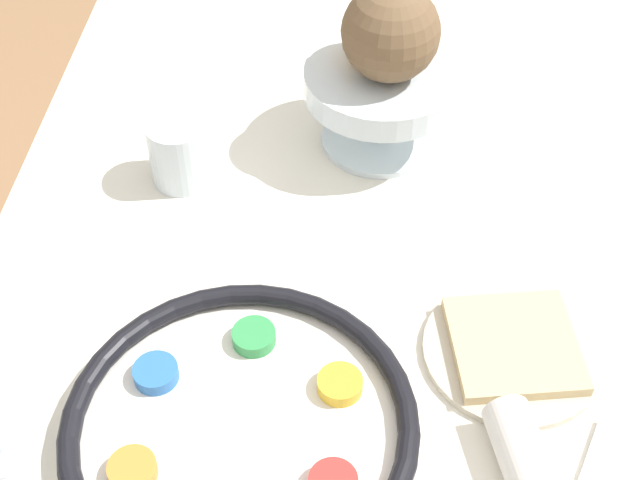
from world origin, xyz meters
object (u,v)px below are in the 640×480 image
(fruit_stand, at_px, (382,91))
(bread_plate, at_px, (513,349))
(seder_plate, at_px, (240,427))
(orange_fruit, at_px, (371,32))
(coconut, at_px, (390,33))
(cup_near, at_px, (179,152))

(fruit_stand, height_order, bread_plate, fruit_stand)
(seder_plate, xyz_separation_m, orange_fruit, (0.43, -0.09, 0.12))
(coconut, relative_size, cup_near, 1.38)
(cup_near, bearing_deg, bread_plate, -121.97)
(cup_near, bearing_deg, orange_fruit, -63.80)
(orange_fruit, bearing_deg, bread_plate, -155.05)
(orange_fruit, xyz_separation_m, cup_near, (-0.10, 0.21, -0.10))
(seder_plate, xyz_separation_m, coconut, (0.41, -0.12, 0.14))
(cup_near, bearing_deg, fruit_stand, -69.91)
(orange_fruit, height_order, bread_plate, orange_fruit)
(orange_fruit, relative_size, cup_near, 0.95)
(coconut, height_order, cup_near, coconut)
(fruit_stand, xyz_separation_m, bread_plate, (-0.30, -0.14, -0.07))
(seder_plate, relative_size, orange_fruit, 4.25)
(orange_fruit, bearing_deg, fruit_stand, -142.44)
(orange_fruit, bearing_deg, seder_plate, 167.65)
(seder_plate, bearing_deg, coconut, -15.91)
(seder_plate, bearing_deg, bread_plate, -66.29)
(bread_plate, xyz_separation_m, cup_near, (0.22, 0.36, 0.03))
(seder_plate, height_order, coconut, coconut)
(orange_fruit, height_order, coconut, coconut)
(fruit_stand, height_order, coconut, coconut)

